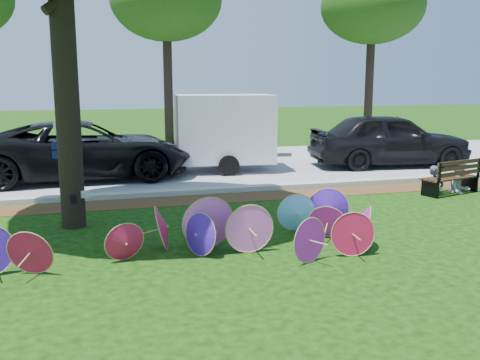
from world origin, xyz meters
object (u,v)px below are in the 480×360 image
object	(u,v)px
parasol_pile	(234,228)
cargo_trailer	(225,128)
park_bench	(449,176)
person_right	(461,167)
person_left	(436,167)
dark_pickup	(389,140)
black_van	(85,150)

from	to	relation	value
parasol_pile	cargo_trailer	world-z (taller)	cargo_trailer
park_bench	person_right	xyz separation A→B (m)	(0.35, 0.05, 0.21)
park_bench	cargo_trailer	bearing A→B (deg)	118.47
parasol_pile	person_right	world-z (taller)	person_right
park_bench	person_left	world-z (taller)	person_left
cargo_trailer	person_right	size ratio (longest dim) A/B	2.26
person_left	person_right	distance (m)	0.70
person_right	parasol_pile	bearing A→B (deg)	-159.45
dark_pickup	cargo_trailer	xyz separation A→B (m)	(-5.25, 0.46, 0.44)
parasol_pile	dark_pickup	distance (m)	9.88
parasol_pile	person_right	size ratio (longest dim) A/B	5.09
park_bench	person_left	distance (m)	0.43
parasol_pile	park_bench	xyz separation A→B (m)	(6.11, 2.90, 0.05)
black_van	park_bench	distance (m)	9.51
cargo_trailer	person_right	world-z (taller)	cargo_trailer
black_van	dark_pickup	bearing A→B (deg)	-92.27
person_left	person_right	xyz separation A→B (m)	(0.70, 0.00, -0.04)
black_van	person_left	xyz separation A→B (m)	(8.13, -4.25, -0.14)
person_left	parasol_pile	bearing A→B (deg)	-154.45
parasol_pile	park_bench	size ratio (longest dim) A/B	4.00
person_right	black_van	bearing A→B (deg)	150.29
cargo_trailer	park_bench	world-z (taller)	cargo_trailer
cargo_trailer	park_bench	distance (m)	6.46
parasol_pile	cargo_trailer	bearing A→B (deg)	77.47
parasol_pile	black_van	size ratio (longest dim) A/B	1.10
dark_pickup	cargo_trailer	world-z (taller)	cargo_trailer
dark_pickup	person_right	size ratio (longest dim) A/B	3.98
parasol_pile	dark_pickup	xyz separation A→B (m)	(6.92, 7.04, 0.48)
black_van	person_left	world-z (taller)	black_van
black_van	person_left	bearing A→B (deg)	-118.88
parasol_pile	dark_pickup	size ratio (longest dim) A/B	1.28
cargo_trailer	person_left	size ratio (longest dim) A/B	2.12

